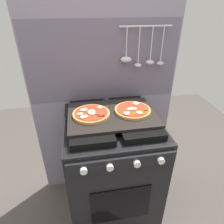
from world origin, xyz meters
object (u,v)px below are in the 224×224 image
baking_tray (112,115)px  pizza_left (91,114)px  pizza_right (133,110)px  stove (112,168)px

baking_tray → pizza_left: (-0.13, -0.01, 0.02)m
pizza_left → pizza_right: bearing=0.1°
pizza_left → pizza_right: (0.26, 0.00, -0.00)m
baking_tray → pizza_right: bearing=-2.1°
stove → pizza_right: (0.13, -0.00, 0.48)m
stove → pizza_left: pizza_left is taller
baking_tray → stove: bearing=-90.0°
baking_tray → pizza_right: pizza_right is taller
baking_tray → pizza_right: size_ratio=2.40×
pizza_right → baking_tray: bearing=177.9°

